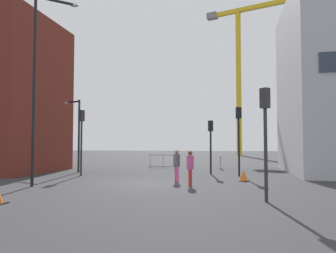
{
  "coord_description": "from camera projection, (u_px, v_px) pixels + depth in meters",
  "views": [
    {
      "loc": [
        4.23,
        -16.59,
        1.98
      ],
      "look_at": [
        0.0,
        5.57,
        3.15
      ],
      "focal_mm": 36.13,
      "sensor_mm": 36.0,
      "label": 1
    }
  ],
  "objects": [
    {
      "name": "ground",
      "position": [
        147.0,
        183.0,
        16.97
      ],
      "size": [
        160.0,
        160.0,
        0.0
      ],
      "primitive_type": "plane",
      "color": "#333335"
    },
    {
      "name": "construction_crane",
      "position": [
        240.0,
        59.0,
        58.84
      ],
      "size": [
        15.44,
        6.39,
        25.97
      ],
      "color": "gold",
      "rests_on": "ground"
    },
    {
      "name": "streetlamp_tall",
      "position": [
        39.0,
        74.0,
        16.09
      ],
      "size": [
        1.67,
        1.46,
        9.14
      ],
      "color": "black",
      "rests_on": "ground"
    },
    {
      "name": "streetlamp_short",
      "position": [
        77.0,
        128.0,
        23.9
      ],
      "size": [
        1.51,
        0.78,
        5.1
      ],
      "color": "#232326",
      "rests_on": "ground"
    },
    {
      "name": "traffic_light_far",
      "position": [
        211.0,
        138.0,
        22.27
      ],
      "size": [
        0.35,
        0.39,
        3.52
      ],
      "color": "black",
      "rests_on": "ground"
    },
    {
      "name": "traffic_light_island",
      "position": [
        265.0,
        125.0,
        11.66
      ],
      "size": [
        0.37,
        0.37,
        3.92
      ],
      "color": "#2D2D30",
      "rests_on": "ground"
    },
    {
      "name": "traffic_light_median",
      "position": [
        239.0,
        130.0,
        20.86
      ],
      "size": [
        0.39,
        0.35,
        4.26
      ],
      "color": "black",
      "rests_on": "ground"
    },
    {
      "name": "traffic_light_crosswalk",
      "position": [
        82.0,
        132.0,
        21.2
      ],
      "size": [
        0.34,
        0.39,
        4.11
      ],
      "color": "#2D2D30",
      "rests_on": "ground"
    },
    {
      "name": "pedestrian_walking",
      "position": [
        190.0,
        166.0,
        15.89
      ],
      "size": [
        0.34,
        0.34,
        1.65
      ],
      "color": "red",
      "rests_on": "ground"
    },
    {
      "name": "pedestrian_waiting",
      "position": [
        177.0,
        163.0,
        17.59
      ],
      "size": [
        0.34,
        0.34,
        1.67
      ],
      "color": "#D14C8C",
      "rests_on": "ground"
    },
    {
      "name": "safety_barrier_left_run",
      "position": [
        220.0,
        162.0,
        27.15
      ],
      "size": [
        0.1,
        2.31,
        1.08
      ],
      "color": "gray",
      "rests_on": "ground"
    },
    {
      "name": "safety_barrier_right_run",
      "position": [
        163.0,
        161.0,
        28.4
      ],
      "size": [
        2.47,
        0.29,
        1.08
      ],
      "color": "gray",
      "rests_on": "ground"
    },
    {
      "name": "traffic_cone_striped",
      "position": [
        244.0,
        176.0,
        18.01
      ],
      "size": [
        0.58,
        0.58,
        0.59
      ],
      "color": "black",
      "rests_on": "ground"
    }
  ]
}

